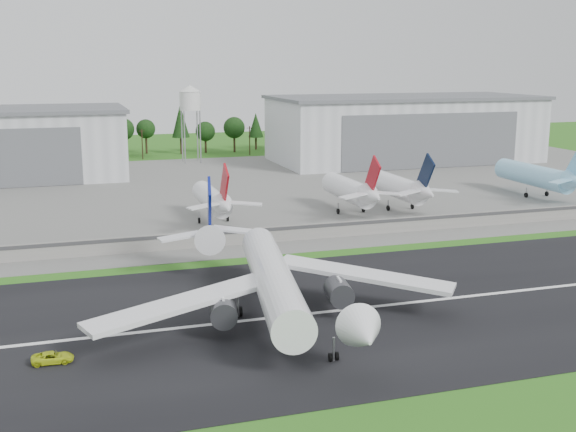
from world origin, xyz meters
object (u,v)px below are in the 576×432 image
object	(u,v)px
parked_jet_red_b	(353,191)
parked_jet_skyblue	(541,176)
ground_vehicle	(53,357)
parked_jet_red_a	(214,200)
main_airliner	(274,288)
parked_jet_navy	(403,188)

from	to	relation	value
parked_jet_red_b	parked_jet_skyblue	bearing A→B (deg)	4.82
ground_vehicle	parked_jet_red_a	size ratio (longest dim) A/B	0.17
main_airliner	parked_jet_navy	xyz separation A→B (m)	(54.67, 66.99, 1.26)
ground_vehicle	parked_jet_skyblue	distance (m)	154.14
parked_jet_red_a	parked_jet_red_b	world-z (taller)	parked_jet_red_b
parked_jet_navy	parked_jet_skyblue	world-z (taller)	parked_jet_skyblue
parked_jet_red_a	parked_jet_navy	size ratio (longest dim) A/B	1.00
main_airliner	parked_jet_red_a	distance (m)	67.12
ground_vehicle	parked_jet_navy	size ratio (longest dim) A/B	0.17
parked_jet_red_a	parked_jet_skyblue	distance (m)	95.52
parked_jet_navy	parked_jet_skyblue	distance (m)	45.86
ground_vehicle	parked_jet_red_a	distance (m)	82.81
main_airliner	parked_jet_skyblue	xyz separation A→B (m)	(100.26, 72.02, 1.40)
main_airliner	parked_jet_red_a	size ratio (longest dim) A/B	1.89
ground_vehicle	parked_jet_navy	distance (m)	114.08
parked_jet_red_b	main_airliner	bearing A→B (deg)	-121.28
parked_jet_red_a	parked_jet_red_b	bearing A→B (deg)	0.09
parked_jet_red_a	parked_jet_red_b	xyz separation A→B (m)	(35.82, 0.05, 0.29)
parked_jet_navy	parked_jet_skyblue	size ratio (longest dim) A/B	0.84
parked_jet_red_a	ground_vehicle	bearing A→B (deg)	-116.44
main_airliner	parked_jet_navy	bearing A→B (deg)	-119.64
parked_jet_red_a	parked_jet_red_b	size ratio (longest dim) A/B	1.00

